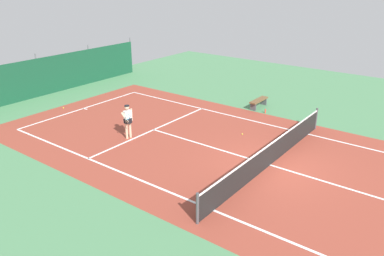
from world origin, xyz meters
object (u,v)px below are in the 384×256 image
tennis_net (271,154)px  courtside_bench (259,101)px  tennis_ball_near_player (63,108)px  water_bottle (265,111)px  tennis_player (128,119)px  tennis_ball_midcourt (242,134)px

tennis_net → courtside_bench: (6.31, 3.88, -0.14)m
courtside_bench → tennis_ball_near_player: bearing=128.0°
tennis_ball_near_player → courtside_bench: (7.00, -8.97, 0.34)m
tennis_net → courtside_bench: size_ratio=6.33×
water_bottle → tennis_player: bearing=153.6°
tennis_ball_near_player → tennis_ball_midcourt: same height
tennis_ball_midcourt → tennis_ball_near_player: bearing=105.3°
tennis_ball_midcourt → water_bottle: water_bottle is taller
tennis_ball_midcourt → water_bottle: size_ratio=0.28×
tennis_player → tennis_net: bearing=111.6°
tennis_ball_near_player → courtside_bench: size_ratio=0.04×
tennis_net → water_bottle: bearing=28.7°
tennis_ball_near_player → tennis_ball_midcourt: (2.82, -10.32, 0.00)m
water_bottle → tennis_net: bearing=-151.3°
tennis_net → tennis_player: 6.82m
tennis_ball_near_player → courtside_bench: courtside_bench is taller
tennis_ball_midcourt → courtside_bench: size_ratio=0.04×
tennis_player → tennis_ball_near_player: size_ratio=24.85×
tennis_net → tennis_ball_near_player: (-0.69, 12.85, -0.48)m
tennis_net → tennis_ball_midcourt: 3.35m
tennis_player → water_bottle: (7.13, -3.54, -0.84)m
tennis_net → tennis_ball_near_player: tennis_net is taller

